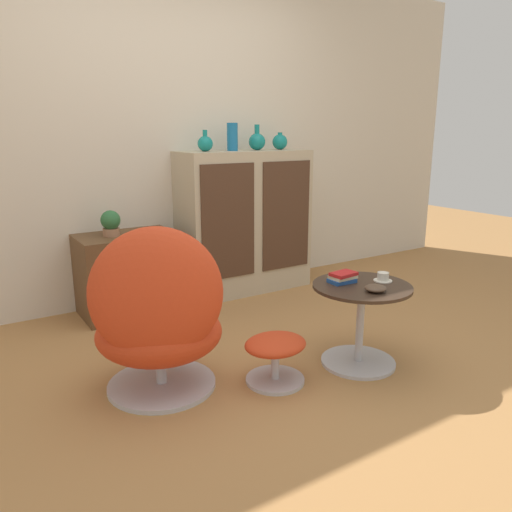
# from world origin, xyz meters

# --- Properties ---
(ground_plane) EXTENTS (12.00, 12.00, 0.00)m
(ground_plane) POSITION_xyz_m (0.00, 0.00, 0.00)
(ground_plane) COLOR #A87542
(wall_back) EXTENTS (6.40, 0.06, 2.60)m
(wall_back) POSITION_xyz_m (0.00, 1.66, 1.30)
(wall_back) COLOR beige
(wall_back) RESTS_ON ground_plane
(sideboard) EXTENTS (1.09, 0.43, 1.16)m
(sideboard) POSITION_xyz_m (0.62, 1.42, 0.58)
(sideboard) COLOR tan
(sideboard) RESTS_ON ground_plane
(tv_console) EXTENTS (0.70, 0.46, 0.59)m
(tv_console) POSITION_xyz_m (-0.39, 1.41, 0.30)
(tv_console) COLOR brown
(tv_console) RESTS_ON ground_plane
(egg_chair) EXTENTS (0.83, 0.80, 0.90)m
(egg_chair) POSITION_xyz_m (-0.65, 0.17, 0.42)
(egg_chair) COLOR #B7B7BC
(egg_chair) RESTS_ON ground_plane
(ottoman) EXTENTS (0.34, 0.32, 0.26)m
(ottoman) POSITION_xyz_m (-0.09, -0.06, 0.18)
(ottoman) COLOR #B7B7BC
(ottoman) RESTS_ON ground_plane
(coffee_table) EXTENTS (0.56, 0.56, 0.48)m
(coffee_table) POSITION_xyz_m (0.44, -0.14, 0.28)
(coffee_table) COLOR #B7B7BC
(coffee_table) RESTS_ON ground_plane
(vase_leftmost) EXTENTS (0.12, 0.12, 0.16)m
(vase_leftmost) POSITION_xyz_m (0.28, 1.42, 1.22)
(vase_leftmost) COLOR #147A75
(vase_leftmost) RESTS_ON sideboard
(vase_inner_left) EXTENTS (0.09, 0.09, 0.21)m
(vase_inner_left) POSITION_xyz_m (0.51, 1.42, 1.27)
(vase_inner_left) COLOR #196699
(vase_inner_left) RESTS_ON sideboard
(vase_inner_right) EXTENTS (0.13, 0.13, 0.20)m
(vase_inner_right) POSITION_xyz_m (0.74, 1.42, 1.23)
(vase_inner_right) COLOR #147A75
(vase_inner_right) RESTS_ON sideboard
(vase_rightmost) EXTENTS (0.13, 0.13, 0.14)m
(vase_rightmost) POSITION_xyz_m (0.97, 1.42, 1.23)
(vase_rightmost) COLOR #147A75
(vase_rightmost) RESTS_ON sideboard
(potted_plant) EXTENTS (0.14, 0.14, 0.18)m
(potted_plant) POSITION_xyz_m (-0.49, 1.41, 0.69)
(potted_plant) COLOR #996B4C
(potted_plant) RESTS_ON tv_console
(teacup) EXTENTS (0.11, 0.11, 0.05)m
(teacup) POSITION_xyz_m (0.59, -0.15, 0.50)
(teacup) COLOR silver
(teacup) RESTS_ON coffee_table
(book_stack) EXTENTS (0.16, 0.11, 0.06)m
(book_stack) POSITION_xyz_m (0.38, -0.05, 0.51)
(book_stack) COLOR #1E478C
(book_stack) RESTS_ON coffee_table
(bowl) EXTENTS (0.12, 0.12, 0.04)m
(bowl) POSITION_xyz_m (0.42, -0.27, 0.50)
(bowl) COLOR #4C3828
(bowl) RESTS_ON coffee_table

